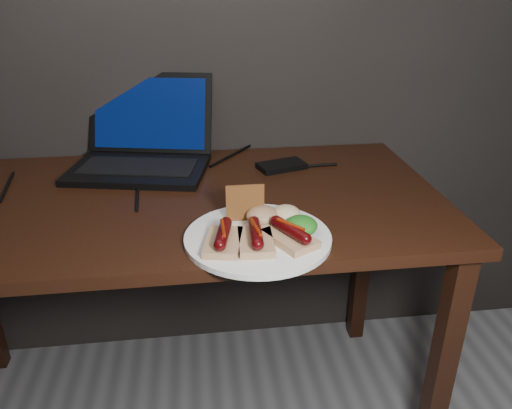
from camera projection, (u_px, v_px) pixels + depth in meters
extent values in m
cube|color=black|center=(167.00, 203.00, 1.27)|extent=(1.40, 0.70, 0.03)
cube|color=black|center=(440.00, 376.00, 1.24)|extent=(0.05, 0.05, 0.72)
cube|color=black|center=(363.00, 253.00, 1.77)|extent=(0.05, 0.05, 0.72)
cube|color=black|center=(139.00, 170.00, 1.41)|extent=(0.42, 0.32, 0.02)
cube|color=black|center=(138.00, 166.00, 1.41)|extent=(0.34, 0.20, 0.00)
cube|color=black|center=(150.00, 113.00, 1.51)|extent=(0.39, 0.17, 0.23)
cube|color=#07174A|center=(150.00, 113.00, 1.51)|extent=(0.35, 0.14, 0.20)
cube|color=black|center=(282.00, 166.00, 1.44)|extent=(0.15, 0.11, 0.02)
cylinder|color=black|center=(137.00, 196.00, 1.26)|extent=(0.02, 0.18, 0.01)
cylinder|color=black|center=(231.00, 156.00, 1.54)|extent=(0.14, 0.18, 0.01)
cylinder|color=black|center=(314.00, 166.00, 1.46)|extent=(0.14, 0.02, 0.01)
cylinder|color=black|center=(7.00, 186.00, 1.32)|extent=(0.04, 0.20, 0.01)
cylinder|color=white|center=(258.00, 238.00, 1.06)|extent=(0.32, 0.32, 0.01)
cube|color=tan|center=(223.00, 242.00, 1.02)|extent=(0.09, 0.13, 0.02)
cylinder|color=#4D0508|center=(223.00, 233.00, 1.01)|extent=(0.04, 0.10, 0.02)
sphere|color=#4D0508|center=(220.00, 245.00, 0.96)|extent=(0.03, 0.02, 0.02)
sphere|color=#4D0508|center=(226.00, 223.00, 1.05)|extent=(0.03, 0.02, 0.02)
cylinder|color=maroon|center=(223.00, 228.00, 1.00)|extent=(0.01, 0.07, 0.01)
cube|color=tan|center=(256.00, 242.00, 1.02)|extent=(0.08, 0.12, 0.02)
cylinder|color=#4D0508|center=(256.00, 233.00, 1.01)|extent=(0.03, 0.10, 0.02)
sphere|color=#4D0508|center=(258.00, 244.00, 0.97)|extent=(0.03, 0.02, 0.02)
sphere|color=#4D0508|center=(254.00, 222.00, 1.05)|extent=(0.03, 0.02, 0.02)
cylinder|color=maroon|center=(256.00, 227.00, 1.00)|extent=(0.02, 0.07, 0.01)
cube|color=tan|center=(290.00, 239.00, 1.03)|extent=(0.12, 0.13, 0.02)
cylinder|color=#4D0508|center=(290.00, 230.00, 1.02)|extent=(0.07, 0.10, 0.02)
sphere|color=#4D0508|center=(306.00, 239.00, 0.99)|extent=(0.03, 0.02, 0.02)
sphere|color=#4D0508|center=(276.00, 221.00, 1.06)|extent=(0.02, 0.02, 0.02)
cylinder|color=maroon|center=(291.00, 224.00, 1.02)|extent=(0.05, 0.06, 0.01)
cube|color=#935728|center=(245.00, 203.00, 1.11)|extent=(0.09, 0.01, 0.08)
ellipsoid|color=#185010|center=(301.00, 225.00, 1.06)|extent=(0.07, 0.07, 0.04)
ellipsoid|color=maroon|center=(262.00, 215.00, 1.10)|extent=(0.07, 0.07, 0.04)
ellipsoid|color=beige|center=(286.00, 214.00, 1.11)|extent=(0.06, 0.06, 0.04)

